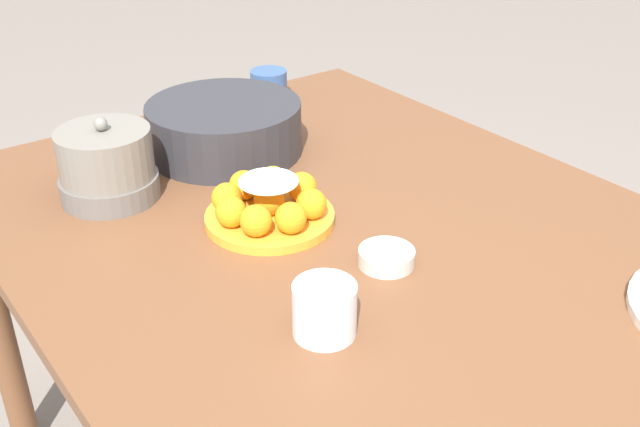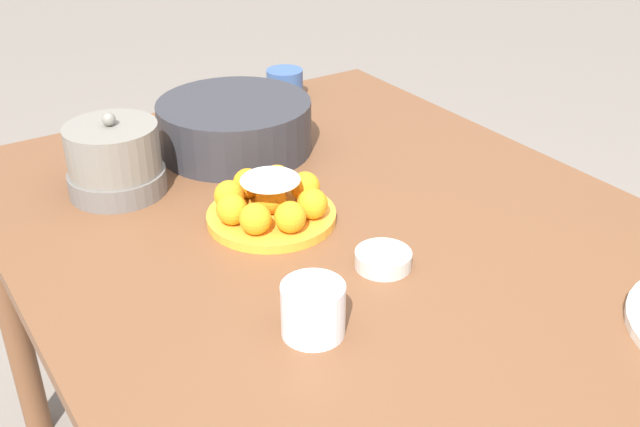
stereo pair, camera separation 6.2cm
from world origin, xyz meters
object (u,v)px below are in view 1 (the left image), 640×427
(sauce_bowl, at_px, (386,257))
(warming_pot, at_px, (107,165))
(cup_far, at_px, (325,310))
(dining_table, at_px, (371,290))
(cake_plate, at_px, (268,205))
(cup_near, at_px, (269,85))
(serving_bowl, at_px, (223,127))

(sauce_bowl, distance_m, warming_pot, 0.53)
(sauce_bowl, bearing_deg, cup_far, 113.63)
(dining_table, xyz_separation_m, cake_plate, (0.17, 0.09, 0.11))
(cup_far, bearing_deg, warming_pot, 7.84)
(cup_near, relative_size, cup_far, 1.00)
(cake_plate, bearing_deg, sauce_bowl, -161.41)
(cup_near, xyz_separation_m, cup_far, (-0.79, 0.43, 0.00))
(cup_far, xyz_separation_m, warming_pot, (0.54, 0.07, 0.03))
(cup_near, relative_size, warming_pot, 0.49)
(dining_table, relative_size, cup_far, 17.32)
(warming_pot, bearing_deg, cup_near, -63.66)
(cake_plate, bearing_deg, warming_pot, 36.11)
(cake_plate, relative_size, sauce_bowl, 2.51)
(dining_table, bearing_deg, cake_plate, 26.89)
(cake_plate, distance_m, sauce_bowl, 0.23)
(cup_near, bearing_deg, sauce_bowl, 160.62)
(cup_far, height_order, warming_pot, warming_pot)
(dining_table, relative_size, sauce_bowl, 17.09)
(cup_near, bearing_deg, cup_far, 151.54)
(dining_table, xyz_separation_m, cup_near, (0.66, -0.24, 0.11))
(dining_table, xyz_separation_m, serving_bowl, (0.46, 0.00, 0.14))
(cup_far, bearing_deg, serving_bowl, -17.62)
(cup_near, distance_m, cup_far, 0.89)
(dining_table, xyz_separation_m, warming_pot, (0.41, 0.26, 0.14))
(sauce_bowl, bearing_deg, cake_plate, 18.59)
(cake_plate, relative_size, cup_near, 2.56)
(dining_table, xyz_separation_m, cup_far, (-0.12, 0.19, 0.12))
(cake_plate, xyz_separation_m, warming_pot, (0.24, 0.18, 0.03))
(cup_near, height_order, warming_pot, warming_pot)
(cake_plate, height_order, cup_near, cake_plate)
(serving_bowl, bearing_deg, cup_far, 162.38)
(sauce_bowl, distance_m, cup_far, 0.19)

